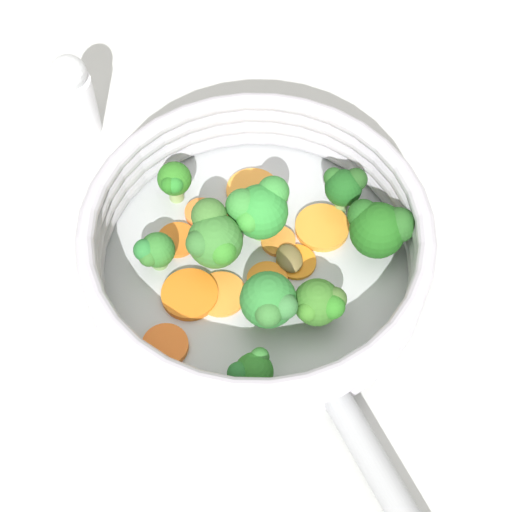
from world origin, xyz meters
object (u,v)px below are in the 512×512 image
at_px(carrot_slice_1, 221,294).
at_px(mushroom_piece_0, 289,258).
at_px(broccoli_floret_3, 269,302).
at_px(broccoli_floret_1, 260,209).
at_px(carrot_slice_8, 278,241).
at_px(broccoli_floret_5, 214,236).
at_px(skillet, 256,269).
at_px(broccoli_floret_2, 174,181).
at_px(carrot_slice_10, 267,280).
at_px(carrot_slice_0, 201,213).
at_px(carrot_slice_6, 177,240).
at_px(carrot_slice_9, 296,262).
at_px(broccoli_floret_4, 344,186).
at_px(carrot_slice_5, 190,294).
at_px(broccoli_floret_7, 320,303).
at_px(carrot_slice_7, 165,346).
at_px(salt_shaker, 75,97).
at_px(broccoli_floret_8, 253,371).
at_px(carrot_slice_3, 221,222).
at_px(carrot_slice_4, 253,191).
at_px(broccoli_floret_6, 154,251).
at_px(carrot_slice_2, 322,227).
at_px(broccoli_floret_0, 379,228).

bearing_deg(carrot_slice_1, mushroom_piece_0, -143.70).
bearing_deg(broccoli_floret_3, broccoli_floret_1, -78.51).
bearing_deg(carrot_slice_8, broccoli_floret_5, 23.46).
distance_m(skillet, broccoli_floret_2, 0.10).
bearing_deg(broccoli_floret_5, carrot_slice_10, 159.32).
xyz_separation_m(carrot_slice_0, carrot_slice_6, (0.02, 0.03, -0.00)).
relative_size(carrot_slice_9, broccoli_floret_4, 0.72).
bearing_deg(broccoli_floret_5, carrot_slice_5, 67.84).
relative_size(carrot_slice_1, carrot_slice_10, 1.23).
distance_m(skillet, broccoli_floret_4, 0.10).
bearing_deg(broccoli_floret_2, carrot_slice_9, 154.43).
height_order(broccoli_floret_3, mushroom_piece_0, broccoli_floret_3).
bearing_deg(broccoli_floret_7, skillet, -38.72).
xyz_separation_m(broccoli_floret_4, mushroom_piece_0, (0.04, 0.06, -0.03)).
xyz_separation_m(carrot_slice_1, carrot_slice_5, (0.02, 0.00, 0.00)).
bearing_deg(carrot_slice_7, salt_shaker, -61.71).
height_order(carrot_slice_5, mushroom_piece_0, mushroom_piece_0).
bearing_deg(broccoli_floret_7, carrot_slice_5, -4.81).
xyz_separation_m(carrot_slice_1, broccoli_floret_5, (0.01, -0.03, 0.03)).
bearing_deg(broccoli_floret_5, broccoli_floret_2, -52.86).
bearing_deg(broccoli_floret_8, carrot_slice_1, -64.74).
height_order(carrot_slice_3, broccoli_floret_3, broccoli_floret_3).
height_order(carrot_slice_9, mushroom_piece_0, mushroom_piece_0).
height_order(carrot_slice_0, broccoli_floret_4, broccoli_floret_4).
relative_size(broccoli_floret_1, broccoli_floret_2, 1.33).
xyz_separation_m(carrot_slice_4, broccoli_floret_6, (0.07, 0.08, 0.02)).
relative_size(carrot_slice_5, salt_shaker, 0.51).
bearing_deg(broccoli_floret_7, salt_shaker, -37.50).
bearing_deg(broccoli_floret_1, mushroom_piece_0, 137.22).
relative_size(carrot_slice_2, broccoli_floret_8, 1.23).
bearing_deg(carrot_slice_9, carrot_slice_5, 26.68).
relative_size(carrot_slice_1, broccoli_floret_1, 0.74).
bearing_deg(carrot_slice_1, carrot_slice_5, 9.07).
bearing_deg(carrot_slice_9, broccoli_floret_1, -37.91).
relative_size(carrot_slice_6, broccoli_floret_1, 0.60).
bearing_deg(carrot_slice_7, carrot_slice_4, -107.63).
xyz_separation_m(carrot_slice_7, salt_shaker, (0.12, -0.22, 0.03)).
bearing_deg(carrot_slice_7, carrot_slice_8, -125.80).
bearing_deg(carrot_slice_9, broccoli_floret_0, -160.82).
bearing_deg(carrot_slice_8, carrot_slice_2, -153.81).
height_order(carrot_slice_0, broccoli_floret_1, broccoli_floret_1).
xyz_separation_m(broccoli_floret_8, mushroom_piece_0, (-0.02, -0.11, -0.02)).
bearing_deg(salt_shaker, carrot_slice_6, 132.67).
distance_m(broccoli_floret_4, mushroom_piece_0, 0.08).
bearing_deg(carrot_slice_0, mushroom_piece_0, 154.15).
height_order(carrot_slice_2, broccoli_floret_7, broccoli_floret_7).
height_order(carrot_slice_1, carrot_slice_4, carrot_slice_4).
relative_size(carrot_slice_1, broccoli_floret_7, 0.93).
relative_size(carrot_slice_8, carrot_slice_10, 0.87).
height_order(carrot_slice_1, carrot_slice_2, carrot_slice_2).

